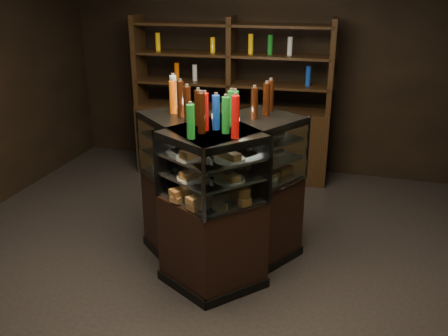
{
  "coord_description": "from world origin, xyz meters",
  "views": [
    {
      "loc": [
        1.44,
        -3.8,
        2.47
      ],
      "look_at": [
        0.38,
        -0.23,
        1.01
      ],
      "focal_mm": 40.0,
      "sensor_mm": 36.0,
      "label": 1
    }
  ],
  "objects": [
    {
      "name": "bottles_top",
      "position": [
        0.28,
        -0.09,
        1.48
      ],
      "size": [
        0.97,
        0.93,
        0.3
      ],
      "color": "#147223",
      "rests_on": "display_case"
    },
    {
      "name": "food_display",
      "position": [
        0.28,
        -0.09,
        1.03
      ],
      "size": [
        1.14,
        1.07,
        0.42
      ],
      "color": "#D6994C",
      "rests_on": "display_case"
    },
    {
      "name": "back_shelving",
      "position": [
        -0.21,
        2.05,
        0.61
      ],
      "size": [
        2.46,
        0.59,
        2.0
      ],
      "rotation": [
        0.0,
        0.0,
        0.07
      ],
      "color": "black",
      "rests_on": "ground"
    },
    {
      "name": "display_case",
      "position": [
        0.28,
        -0.09,
        0.45
      ],
      "size": [
        1.52,
        1.38,
        1.35
      ],
      "rotation": [
        0.0,
        0.0,
        0.16
      ],
      "color": "black",
      "rests_on": "ground"
    },
    {
      "name": "room_shell",
      "position": [
        0.0,
        0.0,
        1.94
      ],
      "size": [
        5.02,
        5.02,
        3.01
      ],
      "color": "black",
      "rests_on": "ground"
    },
    {
      "name": "ground",
      "position": [
        0.0,
        0.0,
        0.0
      ],
      "size": [
        5.0,
        5.0,
        0.0
      ],
      "primitive_type": "plane",
      "color": "black",
      "rests_on": "ground"
    },
    {
      "name": "potted_conifer",
      "position": [
        0.66,
        0.4,
        0.43
      ],
      "size": [
        0.35,
        0.35,
        0.75
      ],
      "rotation": [
        0.0,
        0.0,
        -0.29
      ],
      "color": "black",
      "rests_on": "ground"
    }
  ]
}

